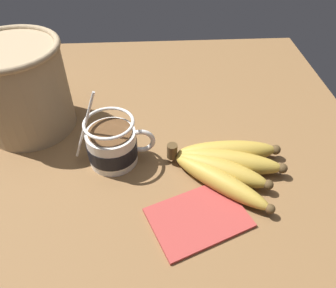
# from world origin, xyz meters

# --- Properties ---
(table) EXTENTS (1.01, 1.01, 0.04)m
(table) POSITION_xyz_m (0.00, 0.00, 0.02)
(table) COLOR brown
(table) RESTS_ON ground
(coffee_mug) EXTENTS (0.16, 0.10, 0.16)m
(coffee_mug) POSITION_xyz_m (-0.02, -0.02, 0.07)
(coffee_mug) COLOR white
(coffee_mug) RESTS_ON table
(banana_bunch) EXTENTS (0.22, 0.17, 0.04)m
(banana_bunch) POSITION_xyz_m (0.19, -0.06, 0.06)
(banana_bunch) COLOR #4C381E
(banana_bunch) RESTS_ON table
(woven_basket) EXTENTS (0.19, 0.19, 0.19)m
(woven_basket) POSITION_xyz_m (-0.21, 0.10, 0.13)
(woven_basket) COLOR tan
(woven_basket) RESTS_ON table
(napkin) EXTENTS (0.19, 0.16, 0.01)m
(napkin) POSITION_xyz_m (0.12, -0.17, 0.04)
(napkin) COLOR #A33833
(napkin) RESTS_ON table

